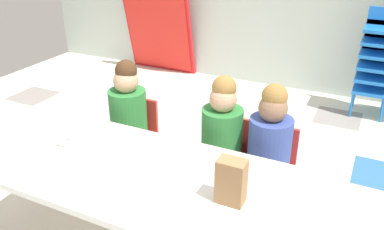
# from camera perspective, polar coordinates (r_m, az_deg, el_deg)

# --- Properties ---
(ground_plane) EXTENTS (6.14, 4.89, 0.02)m
(ground_plane) POSITION_cam_1_polar(r_m,az_deg,el_deg) (2.93, -2.99, -11.11)
(ground_plane) COLOR silver
(craft_table) EXTENTS (1.76, 0.80, 0.58)m
(craft_table) POSITION_cam_1_polar(r_m,az_deg,el_deg) (2.15, -7.61, -8.77)
(craft_table) COLOR white
(craft_table) RESTS_ON ground_plane
(seated_child_near_camera) EXTENTS (0.32, 0.31, 0.92)m
(seated_child_near_camera) POSITION_cam_1_polar(r_m,az_deg,el_deg) (2.83, -8.99, 0.59)
(seated_child_near_camera) COLOR red
(seated_child_near_camera) RESTS_ON ground_plane
(seated_child_middle_seat) EXTENTS (0.32, 0.31, 0.92)m
(seated_child_middle_seat) POSITION_cam_1_polar(r_m,az_deg,el_deg) (2.53, 4.35, -2.34)
(seated_child_middle_seat) COLOR red
(seated_child_middle_seat) RESTS_ON ground_plane
(seated_child_far_right) EXTENTS (0.33, 0.33, 0.92)m
(seated_child_far_right) POSITION_cam_1_polar(r_m,az_deg,el_deg) (2.45, 11.07, -3.77)
(seated_child_far_right) COLOR red
(seated_child_far_right) RESTS_ON ground_plane
(kid_chair_blue_stack) EXTENTS (0.32, 0.30, 1.04)m
(kid_chair_blue_stack) POSITION_cam_1_polar(r_m,az_deg,el_deg) (4.26, 24.82, 7.39)
(kid_chair_blue_stack) COLOR blue
(kid_chair_blue_stack) RESTS_ON ground_plane
(folded_activity_table) EXTENTS (0.90, 0.29, 1.09)m
(folded_activity_table) POSITION_cam_1_polar(r_m,az_deg,el_deg) (5.13, -4.77, 11.93)
(folded_activity_table) COLOR red
(folded_activity_table) RESTS_ON ground_plane
(paper_bag_brown) EXTENTS (0.13, 0.09, 0.22)m
(paper_bag_brown) POSITION_cam_1_polar(r_m,az_deg,el_deg) (1.84, 5.60, -9.38)
(paper_bag_brown) COLOR #9E754C
(paper_bag_brown) RESTS_ON craft_table
(paper_plate_near_edge) EXTENTS (0.18, 0.18, 0.01)m
(paper_plate_near_edge) POSITION_cam_1_polar(r_m,az_deg,el_deg) (2.45, -17.51, -3.88)
(paper_plate_near_edge) COLOR white
(paper_plate_near_edge) RESTS_ON craft_table
(paper_plate_center_table) EXTENTS (0.18, 0.18, 0.01)m
(paper_plate_center_table) POSITION_cam_1_polar(r_m,az_deg,el_deg) (2.23, -14.35, -6.45)
(paper_plate_center_table) COLOR white
(paper_plate_center_table) RESTS_ON craft_table
(donut_powdered_on_plate) EXTENTS (0.11, 0.11, 0.03)m
(donut_powdered_on_plate) POSITION_cam_1_polar(r_m,az_deg,el_deg) (2.44, -17.56, -3.51)
(donut_powdered_on_plate) COLOR white
(donut_powdered_on_plate) RESTS_ON craft_table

